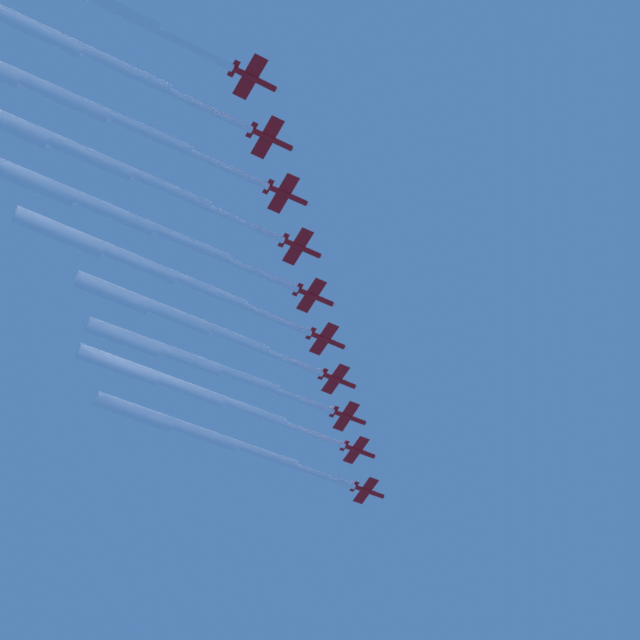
# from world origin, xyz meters

# --- Properties ---
(jet_lead) EXTENTS (75.06, 23.79, 4.24)m
(jet_lead) POSITION_xyz_m (3.83, 45.25, 162.35)
(jet_lead) COLOR red
(jet_port_inner) EXTENTS (75.02, 23.46, 4.20)m
(jet_port_inner) POSITION_xyz_m (-6.97, 37.49, 164.75)
(jet_port_inner) COLOR red
(jet_starboard_inner) EXTENTS (67.78, 22.62, 4.27)m
(jet_starboard_inner) POSITION_xyz_m (-13.05, 29.40, 164.43)
(jet_starboard_inner) COLOR red
(jet_port_mid) EXTENTS (66.33, 20.76, 4.14)m
(jet_port_mid) POSITION_xyz_m (-22.96, 20.65, 164.35)
(jet_port_mid) COLOR red
(jet_starboard_mid) EXTENTS (73.95, 22.38, 4.17)m
(jet_starboard_mid) POSITION_xyz_m (-38.75, 14.16, 164.33)
(jet_starboard_mid) COLOR red
(jet_port_outer) EXTENTS (74.91, 23.19, 4.15)m
(jet_port_outer) POSITION_xyz_m (-50.19, 7.15, 164.34)
(jet_port_outer) COLOR red
(jet_starboard_outer) EXTENTS (75.46, 23.31, 4.21)m
(jet_starboard_outer) POSITION_xyz_m (-61.37, -0.32, 164.89)
(jet_starboard_outer) COLOR red
(jet_trail_port) EXTENTS (75.31, 24.09, 4.19)m
(jet_trail_port) POSITION_xyz_m (-72.08, -7.35, 165.54)
(jet_trail_port) COLOR red
(jet_trail_starboard) EXTENTS (76.13, 23.62, 4.22)m
(jet_trail_starboard) POSITION_xyz_m (-83.45, -15.20, 165.66)
(jet_trail_starboard) COLOR red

